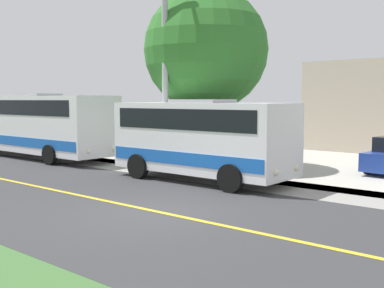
{
  "coord_description": "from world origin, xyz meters",
  "views": [
    {
      "loc": [
        8.63,
        8.5,
        2.89
      ],
      "look_at": [
        -3.5,
        -1.67,
        1.4
      ],
      "focal_mm": 44.49,
      "sensor_mm": 36.0,
      "label": 1
    }
  ],
  "objects_px": {
    "tree_curbside": "(206,50)",
    "transit_bus_rear": "(33,122)",
    "street_light_pole": "(163,49)",
    "shuttle_bus_front": "(202,136)"
  },
  "relations": [
    {
      "from": "shuttle_bus_front",
      "to": "street_light_pole",
      "type": "height_order",
      "value": "street_light_pole"
    },
    {
      "from": "transit_bus_rear",
      "to": "tree_curbside",
      "type": "bearing_deg",
      "value": 108.06
    },
    {
      "from": "shuttle_bus_front",
      "to": "tree_curbside",
      "type": "xyz_separation_m",
      "value": [
        -2.93,
        -2.16,
        3.39
      ]
    },
    {
      "from": "tree_curbside",
      "to": "transit_bus_rear",
      "type": "bearing_deg",
      "value": -71.94
    },
    {
      "from": "shuttle_bus_front",
      "to": "tree_curbside",
      "type": "relative_size",
      "value": 0.89
    },
    {
      "from": "shuttle_bus_front",
      "to": "street_light_pole",
      "type": "xyz_separation_m",
      "value": [
        -0.42,
        -2.29,
        3.24
      ]
    },
    {
      "from": "transit_bus_rear",
      "to": "street_light_pole",
      "type": "bearing_deg",
      "value": 92.4
    },
    {
      "from": "shuttle_bus_front",
      "to": "transit_bus_rear",
      "type": "relative_size",
      "value": 0.63
    },
    {
      "from": "street_light_pole",
      "to": "tree_curbside",
      "type": "bearing_deg",
      "value": 177.1
    },
    {
      "from": "shuttle_bus_front",
      "to": "tree_curbside",
      "type": "bearing_deg",
      "value": -143.65
    }
  ]
}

